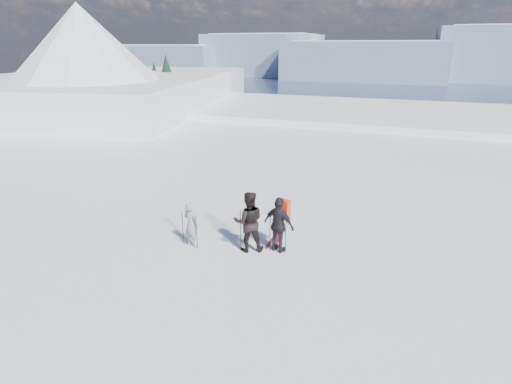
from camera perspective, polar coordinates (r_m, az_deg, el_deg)
lake_basin at (r=40.28m, az=15.53°, el=1.40°), size 820.00×820.00×71.62m
far_mountain_range at (r=463.97m, az=24.26°, el=17.12°), size 770.00×110.00×53.00m
near_ridge at (r=48.28m, az=-17.57°, el=8.01°), size 31.37×35.68×25.62m
skier_grey at (r=12.89m, az=-9.27°, el=-4.57°), size 0.63×0.50×1.50m
skier_dark at (r=12.36m, az=-1.06°, el=-4.25°), size 1.17×1.06×1.96m
skier_pack at (r=12.33m, az=3.29°, el=-4.74°), size 1.14×0.74×1.80m
backpack at (r=12.08m, az=4.07°, el=0.67°), size 0.43×0.32×0.52m
ski_poles at (r=12.52m, az=-2.33°, el=-5.74°), size 3.29×0.70×1.37m
skis_loose at (r=13.54m, az=2.89°, el=-6.47°), size 0.38×1.70×0.03m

